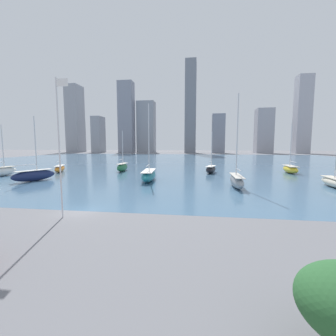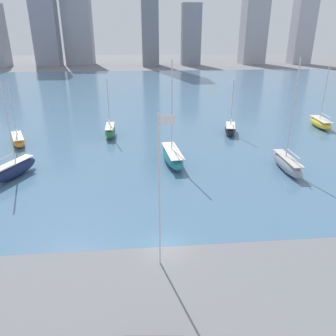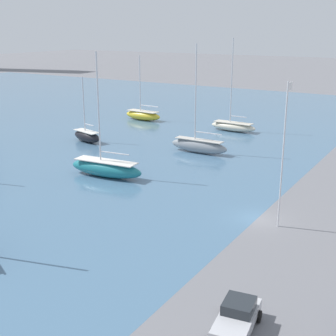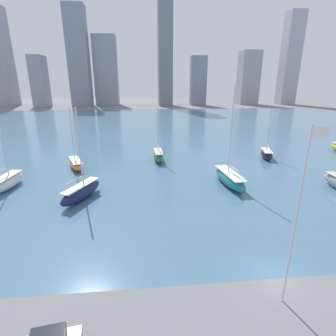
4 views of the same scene
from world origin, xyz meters
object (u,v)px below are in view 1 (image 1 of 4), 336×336
sailboat_yellow (290,169)px  sailboat_black (211,169)px  sailboat_navy (34,175)px  sailboat_gray (237,180)px  sailboat_green (122,167)px  sailboat_white (2,171)px  flag_pole (60,144)px  sailboat_cream (336,182)px  sailboat_orange (60,168)px  sailboat_teal (149,175)px

sailboat_yellow → sailboat_black: bearing=-168.9°
sailboat_navy → sailboat_gray: sailboat_gray is taller
sailboat_green → sailboat_white: 26.53m
flag_pole → sailboat_cream: 41.07m
sailboat_navy → sailboat_gray: bearing=23.2°
sailboat_orange → sailboat_cream: bearing=-35.6°
sailboat_navy → sailboat_white: bearing=-178.5°
sailboat_orange → sailboat_cream: (57.80, -13.49, 0.01)m
sailboat_yellow → sailboat_black: 19.68m
sailboat_navy → sailboat_cream: (53.81, 0.64, -0.23)m
sailboat_green → sailboat_cream: 45.39m
sailboat_navy → sailboat_gray: (37.69, -1.15, -0.03)m
sailboat_orange → sailboat_teal: size_ratio=0.75×
flag_pole → sailboat_navy: flag_pole is taller
sailboat_orange → sailboat_black: size_ratio=1.09×
sailboat_orange → sailboat_green: sailboat_orange is taller
flag_pole → sailboat_green: (-6.89, 36.87, -5.93)m
flag_pole → sailboat_green: 37.97m
sailboat_gray → sailboat_white: bearing=172.8°
sailboat_cream → sailboat_black: sailboat_cream is taller
sailboat_green → sailboat_white: size_ratio=0.94×
sailboat_orange → sailboat_white: bearing=-153.9°
sailboat_green → flag_pole: bearing=-80.8°
sailboat_orange → sailboat_teal: 28.10m
sailboat_black → sailboat_cream: bearing=-25.6°
sailboat_gray → sailboat_orange: size_ratio=1.38×
sailboat_gray → sailboat_black: (-3.22, 18.23, -0.16)m
sailboat_navy → sailboat_teal: (21.88, 3.16, -0.05)m
sailboat_cream → sailboat_black: 25.39m
sailboat_gray → sailboat_teal: 16.38m
sailboat_black → sailboat_green: bearing=-166.1°
sailboat_yellow → sailboat_cream: sailboat_cream is taller
flag_pole → sailboat_cream: (35.29, 20.10, -6.13)m
sailboat_gray → sailboat_white: (-49.58, 6.31, -0.03)m
flag_pole → sailboat_cream: bearing=29.7°
flag_pole → sailboat_black: size_ratio=1.30×
sailboat_orange → sailboat_cream: size_ratio=0.70×
sailboat_green → sailboat_navy: bearing=-125.1°
sailboat_yellow → sailboat_green: sailboat_yellow is taller
sailboat_gray → sailboat_cream: sailboat_cream is taller
sailboat_navy → sailboat_yellow: sailboat_navy is taller
sailboat_green → sailboat_gray: bearing=-36.8°
sailboat_green → sailboat_white: (-23.53, -12.24, -0.02)m
sailboat_white → sailboat_orange: bearing=55.1°
sailboat_cream → sailboat_teal: bearing=177.6°
sailboat_white → sailboat_black: bearing=20.9°
sailboat_teal → sailboat_white: size_ratio=1.31×
sailboat_yellow → sailboat_orange: sailboat_yellow is taller
sailboat_gray → sailboat_green: sailboat_gray is taller
sailboat_gray → sailboat_orange: sailboat_gray is taller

